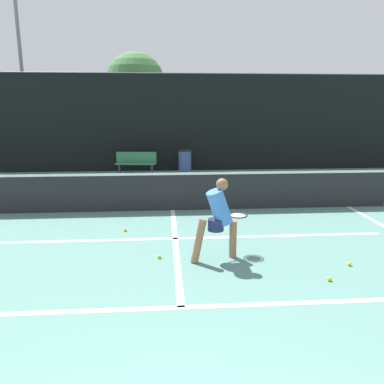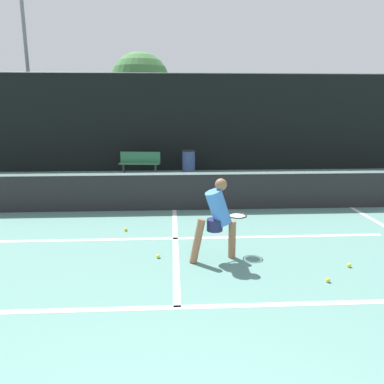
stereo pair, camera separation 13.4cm
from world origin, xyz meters
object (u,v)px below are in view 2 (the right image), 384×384
object	(u,v)px
parked_car	(117,150)
courtside_bench	(140,163)
player_practicing	(218,216)
trash_bin	(189,162)

from	to	relation	value
parked_car	courtside_bench	bearing A→B (deg)	-69.04
player_practicing	courtside_bench	size ratio (longest dim) A/B	0.90
courtside_bench	player_practicing	bearing A→B (deg)	-70.21
trash_bin	parked_car	world-z (taller)	parked_car
player_practicing	parked_car	bearing A→B (deg)	90.51
trash_bin	courtside_bench	bearing A→B (deg)	-174.68
player_practicing	courtside_bench	xyz separation A→B (m)	(-1.95, 8.18, -0.29)
courtside_bench	parked_car	size ratio (longest dim) A/B	0.38
player_practicing	trash_bin	xyz separation A→B (m)	(-0.10, 8.35, -0.29)
parked_car	trash_bin	bearing A→B (deg)	-46.47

